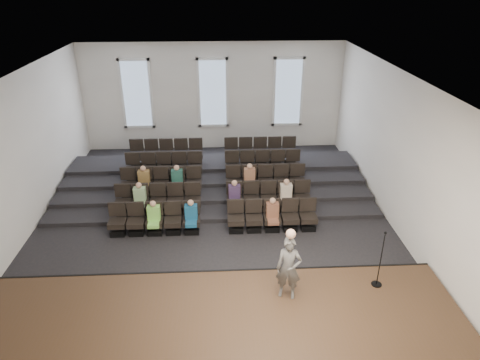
# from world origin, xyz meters

# --- Properties ---
(ground) EXTENTS (14.00, 14.00, 0.00)m
(ground) POSITION_xyz_m (0.00, 0.00, 0.00)
(ground) COLOR black
(ground) RESTS_ON ground
(ceiling) EXTENTS (12.00, 14.00, 0.02)m
(ceiling) POSITION_xyz_m (0.00, 0.00, 5.01)
(ceiling) COLOR white
(ceiling) RESTS_ON ground
(wall_back) EXTENTS (12.00, 0.04, 5.00)m
(wall_back) POSITION_xyz_m (0.00, 7.02, 2.50)
(wall_back) COLOR white
(wall_back) RESTS_ON ground
(wall_front) EXTENTS (12.00, 0.04, 5.00)m
(wall_front) POSITION_xyz_m (0.00, -7.02, 2.50)
(wall_front) COLOR white
(wall_front) RESTS_ON ground
(wall_left) EXTENTS (0.04, 14.00, 5.00)m
(wall_left) POSITION_xyz_m (-6.02, 0.00, 2.50)
(wall_left) COLOR white
(wall_left) RESTS_ON ground
(wall_right) EXTENTS (0.04, 14.00, 5.00)m
(wall_right) POSITION_xyz_m (6.02, 0.00, 2.50)
(wall_right) COLOR white
(wall_right) RESTS_ON ground
(stage) EXTENTS (11.80, 3.60, 0.50)m
(stage) POSITION_xyz_m (0.00, -5.10, 0.25)
(stage) COLOR #3F2A1B
(stage) RESTS_ON ground
(stage_lip) EXTENTS (11.80, 0.06, 0.52)m
(stage_lip) POSITION_xyz_m (0.00, -3.33, 0.25)
(stage_lip) COLOR black
(stage_lip) RESTS_ON ground
(risers) EXTENTS (11.80, 4.80, 0.60)m
(risers) POSITION_xyz_m (0.00, 3.17, 0.20)
(risers) COLOR black
(risers) RESTS_ON ground
(seating_rows) EXTENTS (6.80, 4.70, 1.67)m
(seating_rows) POSITION_xyz_m (-0.00, 1.54, 0.68)
(seating_rows) COLOR black
(seating_rows) RESTS_ON ground
(windows) EXTENTS (8.44, 0.10, 3.24)m
(windows) POSITION_xyz_m (0.00, 6.95, 2.70)
(windows) COLOR white
(windows) RESTS_ON wall_back
(audience) EXTENTS (5.45, 2.64, 1.10)m
(audience) POSITION_xyz_m (-0.28, 0.45, 0.83)
(audience) COLOR #83D756
(audience) RESTS_ON seating_rows
(speaker) EXTENTS (0.69, 0.54, 1.67)m
(speaker) POSITION_xyz_m (1.84, -4.39, 1.33)
(speaker) COLOR #545250
(speaker) RESTS_ON stage
(mic_stand) EXTENTS (0.27, 0.27, 1.61)m
(mic_stand) POSITION_xyz_m (4.20, -4.10, 0.98)
(mic_stand) COLOR black
(mic_stand) RESTS_ON stage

